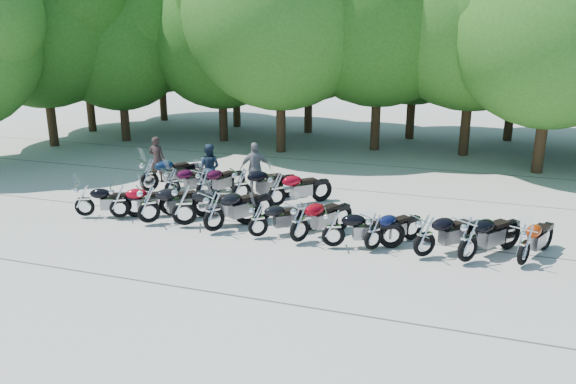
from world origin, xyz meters
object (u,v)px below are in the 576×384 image
(motorcycle_6, at_px, (300,221))
(rider_1, at_px, (209,167))
(motorcycle_2, at_px, (148,203))
(motorcycle_9, at_px, (425,235))
(motorcycle_0, at_px, (84,199))
(motorcycle_16, at_px, (277,189))
(motorcycle_10, at_px, (469,239))
(motorcycle_11, at_px, (525,244))
(motorcycle_12, at_px, (149,174))
(motorcycle_4, at_px, (214,210))
(rider_0, at_px, (157,159))
(motorcycle_7, at_px, (334,227))
(motorcycle_8, at_px, (373,231))
(motorcycle_15, at_px, (241,184))
(motorcycle_1, at_px, (119,201))
(rider_2, at_px, (255,168))
(motorcycle_3, at_px, (184,204))
(motorcycle_14, at_px, (203,183))
(motorcycle_13, at_px, (172,182))
(motorcycle_5, at_px, (258,219))

(motorcycle_6, bearing_deg, rider_1, -9.86)
(motorcycle_2, xyz_separation_m, motorcycle_9, (8.02, -0.00, -0.02))
(motorcycle_0, bearing_deg, motorcycle_16, -83.88)
(motorcycle_9, distance_m, motorcycle_10, 1.05)
(motorcycle_0, bearing_deg, motorcycle_11, -110.29)
(motorcycle_10, relative_size, motorcycle_12, 0.98)
(motorcycle_4, distance_m, rider_0, 6.31)
(motorcycle_6, distance_m, motorcycle_7, 0.96)
(motorcycle_8, distance_m, motorcycle_15, 5.60)
(motorcycle_1, height_order, motorcycle_11, motorcycle_11)
(motorcycle_9, bearing_deg, rider_2, 13.35)
(motorcycle_11, height_order, rider_0, rider_0)
(motorcycle_7, relative_size, motorcycle_9, 0.94)
(motorcycle_0, height_order, motorcycle_12, motorcycle_12)
(motorcycle_12, bearing_deg, motorcycle_15, -147.08)
(motorcycle_7, relative_size, rider_2, 1.18)
(motorcycle_6, relative_size, motorcycle_9, 1.01)
(motorcycle_3, height_order, motorcycle_14, motorcycle_3)
(motorcycle_0, xyz_separation_m, motorcycle_3, (3.35, 0.20, 0.13))
(motorcycle_3, xyz_separation_m, motorcycle_11, (9.28, 0.10, -0.11))
(motorcycle_13, bearing_deg, rider_1, -90.59)
(motorcycle_4, height_order, motorcycle_5, motorcycle_4)
(motorcycle_2, distance_m, motorcycle_10, 9.07)
(motorcycle_0, distance_m, motorcycle_2, 2.24)
(motorcycle_5, xyz_separation_m, motorcycle_9, (4.53, 0.01, 0.07))
(motorcycle_8, height_order, motorcycle_10, motorcycle_10)
(motorcycle_10, xyz_separation_m, motorcycle_15, (-7.27, 2.80, -0.00))
(motorcycle_9, bearing_deg, motorcycle_12, 29.96)
(rider_0, distance_m, rider_1, 2.52)
(motorcycle_9, bearing_deg, motorcycle_11, -127.70)
(motorcycle_3, distance_m, motorcycle_16, 3.25)
(motorcycle_2, bearing_deg, motorcycle_4, -135.69)
(motorcycle_0, bearing_deg, motorcycle_12, -30.30)
(motorcycle_16, bearing_deg, motorcycle_1, 77.45)
(motorcycle_7, relative_size, motorcycle_8, 1.05)
(motorcycle_5, bearing_deg, motorcycle_9, -130.71)
(motorcycle_14, xyz_separation_m, rider_0, (-2.81, 1.77, 0.24))
(motorcycle_5, bearing_deg, motorcycle_2, 49.04)
(motorcycle_2, relative_size, motorcycle_13, 1.14)
(motorcycle_4, relative_size, rider_0, 1.41)
(motorcycle_1, distance_m, motorcycle_16, 4.91)
(motorcycle_3, xyz_separation_m, motorcycle_14, (-0.64, 2.50, -0.10))
(motorcycle_1, height_order, motorcycle_13, motorcycle_1)
(motorcycle_1, xyz_separation_m, rider_0, (-1.22, 4.25, 0.26))
(motorcycle_6, bearing_deg, motorcycle_16, -29.01)
(motorcycle_8, bearing_deg, motorcycle_1, 36.03)
(rider_2, bearing_deg, motorcycle_7, 108.05)
(motorcycle_4, xyz_separation_m, rider_2, (-0.33, 4.09, 0.23))
(motorcycle_0, bearing_deg, motorcycle_7, -111.78)
(motorcycle_10, relative_size, rider_2, 1.31)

